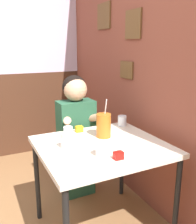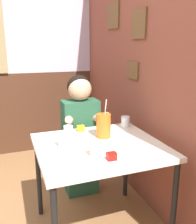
{
  "view_description": "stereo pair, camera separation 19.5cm",
  "coord_description": "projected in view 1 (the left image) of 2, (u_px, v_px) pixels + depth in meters",
  "views": [
    {
      "loc": [
        0.09,
        -1.14,
        1.44
      ],
      "look_at": [
        0.92,
        0.55,
        0.95
      ],
      "focal_mm": 40.0,
      "sensor_mm": 36.0,
      "label": 1
    },
    {
      "loc": [
        0.27,
        -1.22,
        1.44
      ],
      "look_at": [
        0.92,
        0.55,
        0.95
      ],
      "focal_mm": 40.0,
      "sensor_mm": 36.0,
      "label": 2
    }
  ],
  "objects": [
    {
      "name": "glass_far_side",
      "position": [
        66.0,
        141.0,
        1.76
      ],
      "size": [
        0.08,
        0.08,
        0.11
      ],
      "color": "silver",
      "rests_on": "main_table"
    },
    {
      "name": "condiment_ketchup",
      "position": [
        118.0,
        155.0,
        1.59
      ],
      "size": [
        0.06,
        0.04,
        0.05
      ],
      "color": "#B7140F",
      "rests_on": "main_table"
    },
    {
      "name": "glass_near_pitcher",
      "position": [
        122.0,
        121.0,
        2.26
      ],
      "size": [
        0.08,
        0.08,
        0.09
      ],
      "color": "silver",
      "rests_on": "main_table"
    },
    {
      "name": "glass_by_brick",
      "position": [
        68.0,
        132.0,
        1.96
      ],
      "size": [
        0.07,
        0.07,
        0.09
      ],
      "color": "silver",
      "rests_on": "main_table"
    },
    {
      "name": "cocktail_pitcher",
      "position": [
        104.0,
        125.0,
        1.97
      ],
      "size": [
        0.11,
        0.11,
        0.31
      ],
      "color": "#C6661E",
      "rests_on": "main_table"
    },
    {
      "name": "glass_center",
      "position": [
        102.0,
        150.0,
        1.63
      ],
      "size": [
        0.08,
        0.08,
        0.09
      ],
      "color": "silver",
      "rests_on": "main_table"
    },
    {
      "name": "main_table",
      "position": [
        102.0,
        153.0,
        1.86
      ],
      "size": [
        0.91,
        0.83,
        0.74
      ],
      "color": "beige",
      "rests_on": "ground_plane"
    },
    {
      "name": "brick_wall_right",
      "position": [
        120.0,
        56.0,
        2.56
      ],
      "size": [
        0.08,
        4.23,
        2.7
      ],
      "color": "brown",
      "rests_on": "ground_plane"
    },
    {
      "name": "condiment_mustard",
      "position": [
        79.0,
        129.0,
        2.1
      ],
      "size": [
        0.06,
        0.04,
        0.05
      ],
      "color": "yellow",
      "rests_on": "main_table"
    },
    {
      "name": "person_seated",
      "position": [
        76.0,
        133.0,
        2.39
      ],
      "size": [
        0.42,
        0.41,
        1.19
      ],
      "color": "#235138",
      "rests_on": "ground_plane"
    }
  ]
}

